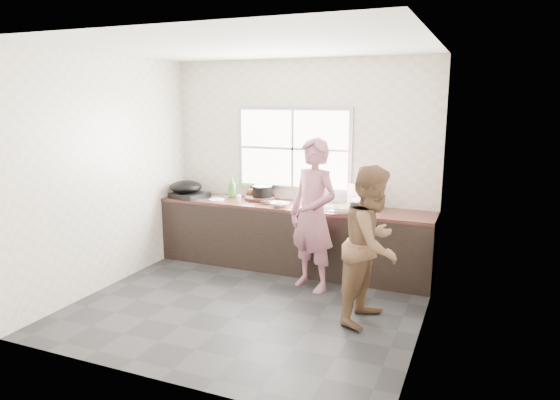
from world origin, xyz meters
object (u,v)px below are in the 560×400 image
at_px(plate_food, 217,200).
at_px(bowl_held, 326,207).
at_px(cutting_board, 260,198).
at_px(bottle_brown_short, 251,192).
at_px(woman, 313,220).
at_px(glass_jar, 239,198).
at_px(person_side, 372,245).
at_px(bottle_brown_tall, 256,192).
at_px(wok, 186,187).
at_px(pot_lid_left, 201,198).
at_px(black_pot, 262,193).
at_px(bowl_mince, 280,205).
at_px(bottle_green, 232,188).
at_px(burner, 190,195).
at_px(pot_lid_right, 220,197).
at_px(dish_rack, 367,195).
at_px(bowl_crabs, 343,210).

bearing_deg(plate_food, bowl_held, 2.05).
relative_size(cutting_board, bottle_brown_short, 2.58).
relative_size(woman, glass_jar, 18.74).
xyz_separation_m(person_side, bowl_held, (-0.81, 1.05, 0.10)).
xyz_separation_m(bottle_brown_tall, glass_jar, (-0.11, -0.31, -0.04)).
bearing_deg(plate_food, wok, 175.65).
bearing_deg(bowl_held, pot_lid_left, -178.73).
relative_size(plate_food, bottle_brown_tall, 1.19).
bearing_deg(black_pot, bowl_mince, -38.66).
height_order(bottle_brown_tall, bottle_brown_short, bottle_brown_tall).
xyz_separation_m(bowl_mince, wok, (-1.44, 0.07, 0.12)).
bearing_deg(glass_jar, cutting_board, 47.00).
relative_size(bottle_green, burner, 0.66).
xyz_separation_m(person_side, black_pot, (-1.77, 1.27, 0.17)).
height_order(glass_jar, pot_lid_right, glass_jar).
xyz_separation_m(bowl_held, bottle_green, (-1.42, 0.20, 0.11)).
distance_m(bottle_brown_short, burner, 0.86).
distance_m(cutting_board, bottle_brown_short, 0.20).
bearing_deg(woman, bowl_mince, 169.82).
relative_size(bottle_brown_short, burner, 0.39).
relative_size(bowl_held, black_pot, 0.72).
relative_size(black_pot, pot_lid_left, 1.07).
bearing_deg(bowl_mince, woman, -33.96).
bearing_deg(bowl_held, bowl_mince, -171.36).
bearing_deg(bottle_brown_short, bottle_brown_tall, 0.00).
xyz_separation_m(cutting_board, bottle_brown_short, (-0.17, 0.09, 0.06)).
xyz_separation_m(bowl_held, dish_rack, (0.43, 0.31, 0.12)).
distance_m(woman, bottle_green, 1.57).
bearing_deg(bowl_held, cutting_board, 167.73).
xyz_separation_m(bottle_green, bottle_brown_short, (0.24, 0.10, -0.06)).
bearing_deg(bottle_brown_tall, bottle_brown_short, 180.00).
distance_m(cutting_board, glass_jar, 0.30).
bearing_deg(plate_food, person_side, -23.27).
bearing_deg(bottle_brown_tall, pot_lid_right, -158.49).
bearing_deg(pot_lid_right, wok, -163.12).
height_order(bottle_green, wok, bottle_green).
height_order(bowl_crabs, bottle_green, bottle_green).
xyz_separation_m(person_side, bowl_crabs, (-0.56, 0.92, 0.11)).
height_order(bowl_held, plate_food, bowl_held).
bearing_deg(person_side, wok, 80.68).
distance_m(bowl_held, bottle_brown_short, 1.21).
bearing_deg(black_pot, glass_jar, -137.79).
height_order(bottle_green, glass_jar, bottle_green).
xyz_separation_m(bowl_held, burner, (-1.98, 0.00, 0.00)).
bearing_deg(wok, dish_rack, 7.48).
xyz_separation_m(bowl_held, pot_lid_right, (-1.57, 0.12, -0.02)).
xyz_separation_m(woman, wok, (-2.01, 0.46, 0.18)).
distance_m(plate_food, pot_lid_left, 0.25).
height_order(woman, pot_lid_left, woman).
bearing_deg(bowl_held, bottle_brown_tall, 164.42).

